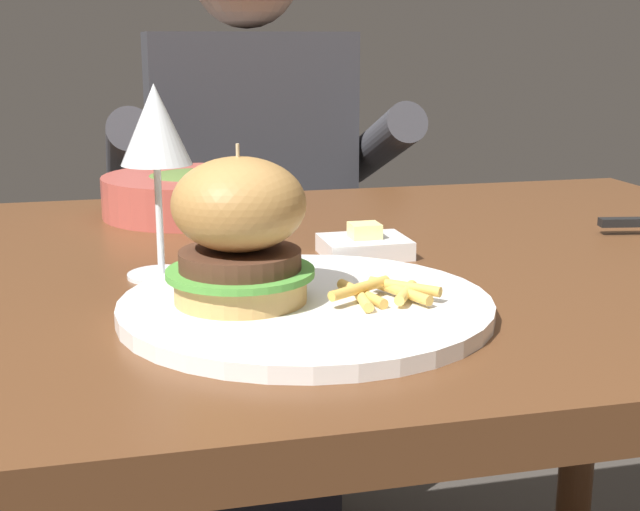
{
  "coord_description": "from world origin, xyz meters",
  "views": [
    {
      "loc": [
        -0.2,
        -0.9,
        0.97
      ],
      "look_at": [
        -0.01,
        -0.16,
        0.78
      ],
      "focal_mm": 50.0,
      "sensor_mm": 36.0,
      "label": 1
    }
  ],
  "objects_px": {
    "main_plate": "(306,307)",
    "soup_bowl": "(193,193)",
    "wine_glass": "(156,133)",
    "diner_person": "(251,260)",
    "burger_sandwich": "(239,230)",
    "butter_dish": "(364,245)"
  },
  "relations": [
    {
      "from": "main_plate",
      "to": "soup_bowl",
      "type": "distance_m",
      "value": 0.47
    },
    {
      "from": "butter_dish",
      "to": "diner_person",
      "type": "distance_m",
      "value": 0.73
    },
    {
      "from": "diner_person",
      "to": "butter_dish",
      "type": "bearing_deg",
      "value": -89.36
    },
    {
      "from": "burger_sandwich",
      "to": "main_plate",
      "type": "bearing_deg",
      "value": -9.04
    },
    {
      "from": "butter_dish",
      "to": "diner_person",
      "type": "relative_size",
      "value": 0.08
    },
    {
      "from": "soup_bowl",
      "to": "diner_person",
      "type": "relative_size",
      "value": 0.2
    },
    {
      "from": "main_plate",
      "to": "burger_sandwich",
      "type": "distance_m",
      "value": 0.09
    },
    {
      "from": "main_plate",
      "to": "diner_person",
      "type": "height_order",
      "value": "diner_person"
    },
    {
      "from": "butter_dish",
      "to": "diner_person",
      "type": "xyz_separation_m",
      "value": [
        -0.01,
        0.7,
        -0.19
      ]
    },
    {
      "from": "wine_glass",
      "to": "diner_person",
      "type": "bearing_deg",
      "value": 73.92
    },
    {
      "from": "wine_glass",
      "to": "soup_bowl",
      "type": "xyz_separation_m",
      "value": [
        0.06,
        0.31,
        -0.11
      ]
    },
    {
      "from": "main_plate",
      "to": "diner_person",
      "type": "distance_m",
      "value": 0.92
    },
    {
      "from": "soup_bowl",
      "to": "burger_sandwich",
      "type": "bearing_deg",
      "value": -91.02
    },
    {
      "from": "butter_dish",
      "to": "soup_bowl",
      "type": "height_order",
      "value": "soup_bowl"
    },
    {
      "from": "burger_sandwich",
      "to": "soup_bowl",
      "type": "relative_size",
      "value": 0.56
    },
    {
      "from": "burger_sandwich",
      "to": "soup_bowl",
      "type": "xyz_separation_m",
      "value": [
        0.01,
        0.46,
        -0.05
      ]
    },
    {
      "from": "wine_glass",
      "to": "soup_bowl",
      "type": "relative_size",
      "value": 0.8
    },
    {
      "from": "burger_sandwich",
      "to": "wine_glass",
      "type": "distance_m",
      "value": 0.17
    },
    {
      "from": "burger_sandwich",
      "to": "butter_dish",
      "type": "xyz_separation_m",
      "value": [
        0.16,
        0.18,
        -0.06
      ]
    },
    {
      "from": "main_plate",
      "to": "diner_person",
      "type": "bearing_deg",
      "value": 83.49
    },
    {
      "from": "wine_glass",
      "to": "burger_sandwich",
      "type": "bearing_deg",
      "value": -69.06
    },
    {
      "from": "main_plate",
      "to": "soup_bowl",
      "type": "relative_size",
      "value": 1.34
    }
  ]
}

